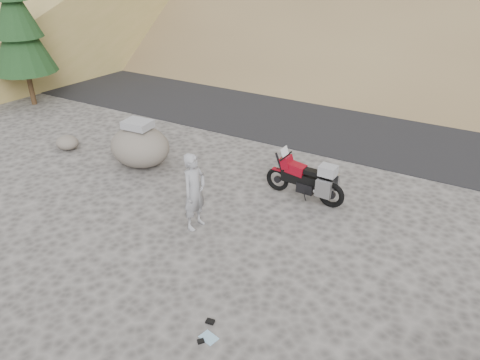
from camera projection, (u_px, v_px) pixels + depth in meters
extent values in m
plane|color=#413F3C|center=(224.00, 261.00, 9.24)|extent=(140.00, 140.00, 0.00)
cube|color=black|center=(359.00, 118.00, 16.13)|extent=(120.00, 7.00, 0.05)
cylinder|color=#392414|center=(30.00, 84.00, 17.07)|extent=(0.18, 0.18, 1.54)
cone|color=black|center=(20.00, 36.00, 16.27)|extent=(2.20, 2.20, 2.47)
cone|color=black|center=(13.00, 8.00, 15.82)|extent=(1.65, 1.65, 1.93)
torus|color=black|center=(277.00, 179.00, 11.59)|extent=(0.61, 0.14, 0.61)
cylinder|color=black|center=(277.00, 179.00, 11.59)|extent=(0.19, 0.07, 0.18)
torus|color=black|center=(331.00, 195.00, 10.91)|extent=(0.65, 0.17, 0.65)
cylinder|color=black|center=(331.00, 195.00, 10.91)|extent=(0.21, 0.08, 0.20)
cylinder|color=black|center=(281.00, 168.00, 11.39)|extent=(0.35, 0.07, 0.75)
cylinder|color=black|center=(286.00, 156.00, 11.16)|extent=(0.07, 0.57, 0.04)
cube|color=black|center=(303.00, 179.00, 11.16)|extent=(1.12, 0.28, 0.28)
cube|color=black|center=(306.00, 187.00, 11.21)|extent=(0.43, 0.30, 0.26)
cube|color=maroon|center=(296.00, 168.00, 11.15)|extent=(0.50, 0.30, 0.29)
cube|color=maroon|center=(287.00, 162.00, 11.22)|extent=(0.30, 0.33, 0.33)
cube|color=silver|center=(285.00, 152.00, 11.13)|extent=(0.12, 0.28, 0.23)
cube|color=black|center=(313.00, 172.00, 10.93)|extent=(0.52, 0.23, 0.11)
cube|color=black|center=(327.00, 178.00, 10.78)|extent=(0.33, 0.18, 0.09)
cube|color=#ACADB1|center=(323.00, 189.00, 10.68)|extent=(0.37, 0.13, 0.41)
cube|color=#ACADB1|center=(331.00, 181.00, 11.03)|extent=(0.37, 0.13, 0.41)
cube|color=gray|center=(328.00, 171.00, 10.69)|extent=(0.40, 0.33, 0.24)
cube|color=maroon|center=(278.00, 169.00, 11.45)|extent=(0.28, 0.13, 0.04)
cylinder|color=black|center=(304.00, 196.00, 11.13)|extent=(0.03, 0.19, 0.34)
cylinder|color=#ACADB1|center=(322.00, 193.00, 10.87)|extent=(0.42, 0.11, 0.12)
imported|color=gray|center=(196.00, 226.00, 10.32)|extent=(0.47, 0.67, 1.75)
ellipsoid|color=#56524A|center=(140.00, 147.00, 12.72)|extent=(1.88, 1.67, 1.09)
cube|color=gray|center=(138.00, 125.00, 12.42)|extent=(0.68, 0.54, 0.18)
ellipsoid|color=#56524A|center=(67.00, 143.00, 13.81)|extent=(0.75, 0.69, 0.41)
cube|color=black|center=(210.00, 321.00, 7.79)|extent=(0.16, 0.12, 0.04)
cube|color=black|center=(201.00, 341.00, 7.42)|extent=(0.13, 0.14, 0.04)
cube|color=#86B1CF|center=(209.00, 338.00, 7.50)|extent=(0.32, 0.27, 0.01)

